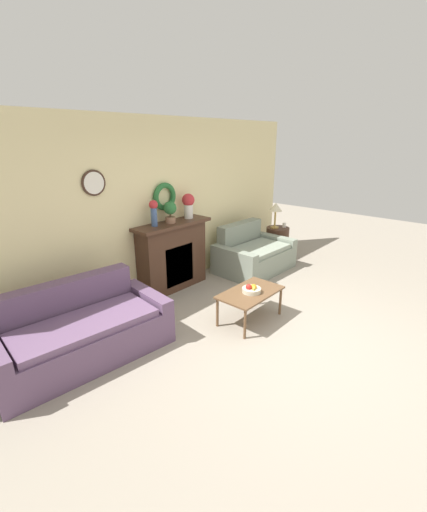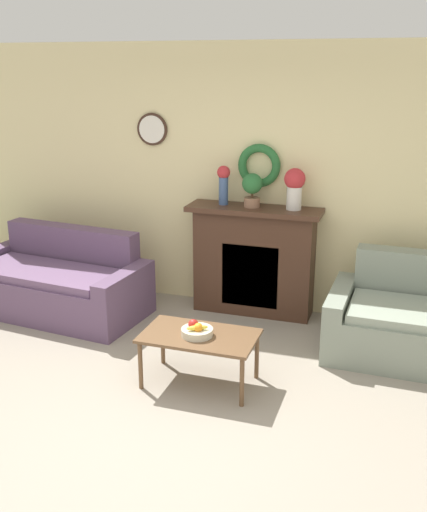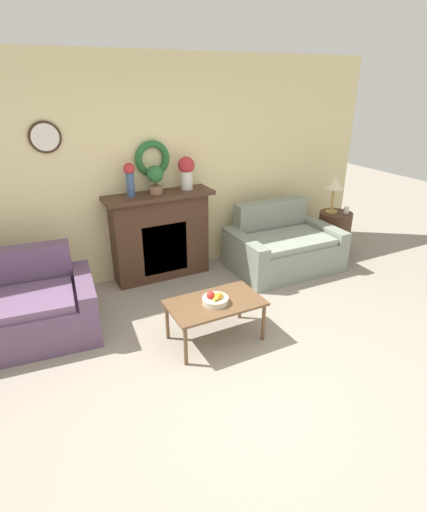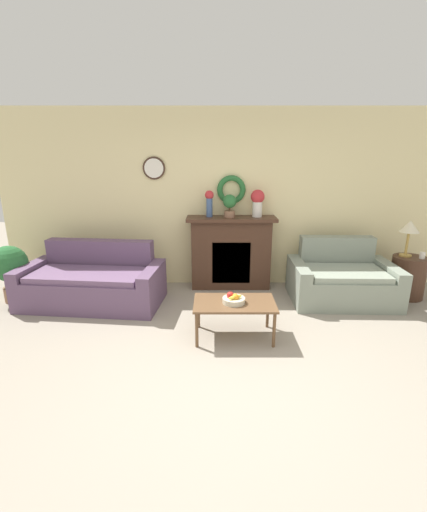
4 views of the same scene
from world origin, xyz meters
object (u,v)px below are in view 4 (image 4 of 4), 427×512
(couch_left, at_px, (92,283))
(table_lamp, at_px, (407,228))
(coffee_table, at_px, (233,306))
(fruit_bowl, at_px, (232,299))
(potted_plant_on_mantel, at_px, (228,204))
(fireplace, at_px, (229,252))
(vase_on_mantel_right, at_px, (256,201))
(loveseat_right, at_px, (339,279))
(mug, at_px, (420,255))
(potted_plant_floor_by_couch, at_px, (7,267))
(vase_on_mantel_left, at_px, (208,202))
(side_table_by_loveseat, at_px, (406,277))

(couch_left, relative_size, table_lamp, 3.80)
(coffee_table, distance_m, fruit_bowl, 0.10)
(potted_plant_on_mantel, bearing_deg, fireplace, 26.48)
(fireplace, bearing_deg, vase_on_mantel_right, 0.80)
(fireplace, xyz_separation_m, loveseat_right, (1.57, -0.49, -0.27))
(coffee_table, xyz_separation_m, mug, (2.71, 1.09, 0.27))
(coffee_table, height_order, potted_plant_floor_by_couch, potted_plant_floor_by_couch)
(loveseat_right, height_order, vase_on_mantel_left, vase_on_mantel_left)
(loveseat_right, distance_m, potted_plant_floor_by_couch, 4.70)
(mug, distance_m, vase_on_mantel_right, 2.45)
(loveseat_right, xyz_separation_m, vase_on_mantel_left, (-1.90, 0.50, 1.06))
(fireplace, distance_m, side_table_by_loveseat, 2.62)
(coffee_table, bearing_deg, mug, 21.97)
(loveseat_right, xyz_separation_m, potted_plant_floor_by_couch, (-4.70, -0.07, 0.22))
(side_table_by_loveseat, bearing_deg, couch_left, -177.30)
(loveseat_right, bearing_deg, mug, 1.93)
(couch_left, bearing_deg, coffee_table, -20.86)
(mug, relative_size, vase_on_mantel_right, 0.23)
(couch_left, height_order, potted_plant_floor_by_couch, couch_left)
(potted_plant_on_mantel, bearing_deg, mug, -9.89)
(mug, height_order, vase_on_mantel_left, vase_on_mantel_left)
(coffee_table, bearing_deg, side_table_by_loveseat, 24.31)
(fruit_bowl, bearing_deg, side_table_by_loveseat, 24.70)
(loveseat_right, relative_size, fruit_bowl, 5.72)
(coffee_table, relative_size, vase_on_mantel_left, 2.33)
(couch_left, bearing_deg, mug, 7.34)
(loveseat_right, bearing_deg, fruit_bowl, -143.82)
(vase_on_mantel_left, bearing_deg, loveseat_right, -14.73)
(loveseat_right, relative_size, potted_plant_on_mantel, 4.29)
(loveseat_right, distance_m, vase_on_mantel_right, 1.66)
(table_lamp, height_order, vase_on_mantel_right, vase_on_mantel_right)
(fruit_bowl, distance_m, mug, 2.95)
(fireplace, height_order, couch_left, fireplace)
(vase_on_mantel_right, bearing_deg, potted_plant_on_mantel, -177.25)
(vase_on_mantel_right, distance_m, potted_plant_on_mantel, 0.42)
(coffee_table, bearing_deg, couch_left, 153.42)
(fireplace, xyz_separation_m, side_table_by_loveseat, (2.57, -0.40, -0.26))
(couch_left, xyz_separation_m, loveseat_right, (3.53, 0.12, -0.00))
(fruit_bowl, relative_size, mug, 2.73)
(table_lamp, xyz_separation_m, mug, (0.17, -0.13, -0.36))
(coffee_table, distance_m, table_lamp, 2.89)
(fruit_bowl, bearing_deg, vase_on_mantel_left, 100.10)
(couch_left, xyz_separation_m, potted_plant_on_mantel, (1.93, 0.60, 1.02))
(fireplace, bearing_deg, couch_left, -162.49)
(side_table_by_loveseat, bearing_deg, mug, -37.87)
(coffee_table, bearing_deg, fireplace, 88.80)
(mug, bearing_deg, fruit_bowl, -157.63)
(loveseat_right, distance_m, table_lamp, 1.20)
(fruit_bowl, height_order, vase_on_mantel_left, vase_on_mantel_left)
(fruit_bowl, relative_size, potted_plant_floor_by_couch, 0.31)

